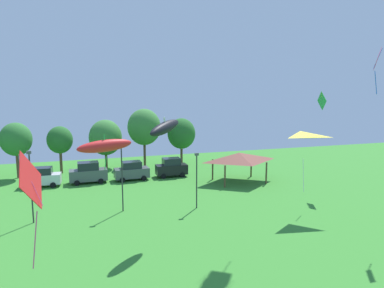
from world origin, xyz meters
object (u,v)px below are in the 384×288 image
parked_car_third_from_left (132,171)px  treeline_tree_5 (144,127)px  treeline_tree_2 (16,139)px  light_post_1 (197,177)px  parked_car_rightmost_in_row (171,167)px  light_post_2 (31,183)px  kite_flying_2 (105,146)px  treeline_tree_3 (60,140)px  treeline_tree_4 (105,138)px  kite_flying_4 (165,128)px  kite_flying_8 (322,101)px  parked_car_leftmost (42,177)px  parked_car_second_from_left (88,173)px  light_post_0 (122,171)px  park_pavilion (239,157)px  kite_flying_1 (31,184)px  kite_flying_0 (377,61)px  kite_flying_5 (300,144)px  treeline_tree_6 (181,134)px

parked_car_third_from_left → treeline_tree_5: treeline_tree_5 is taller
treeline_tree_2 → light_post_1: bearing=-45.7°
parked_car_rightmost_in_row → light_post_2: size_ratio=0.67×
kite_flying_2 → light_post_1: bearing=45.0°
treeline_tree_3 → treeline_tree_4: bearing=15.8°
parked_car_rightmost_in_row → treeline_tree_2: size_ratio=0.57×
kite_flying_4 → treeline_tree_2: kite_flying_4 is taller
kite_flying_4 → parked_car_third_from_left: kite_flying_4 is taller
kite_flying_8 → parked_car_leftmost: 32.73m
light_post_2 → treeline_tree_3: size_ratio=0.95×
parked_car_leftmost → parked_car_second_from_left: size_ratio=0.97×
light_post_0 → treeline_tree_3: bearing=108.5°
parked_car_third_from_left → kite_flying_2: bearing=-104.1°
park_pavilion → light_post_0: size_ratio=1.06×
kite_flying_2 → treeline_tree_5: (7.78, 29.65, -1.81)m
kite_flying_1 → treeline_tree_2: kite_flying_1 is taller
kite_flying_2 → kite_flying_8: kite_flying_8 is taller
kite_flying_1 → kite_flying_4: size_ratio=1.55×
kite_flying_4 → treeline_tree_4: 26.46m
kite_flying_0 → parked_car_second_from_left: bearing=134.2°
light_post_1 → light_post_0: bearing=168.8°
park_pavilion → kite_flying_8: bearing=-42.2°
treeline_tree_2 → light_post_0: bearing=-56.7°
kite_flying_8 → light_post_1: 16.50m
parked_car_third_from_left → parked_car_rightmost_in_row: bearing=-0.1°
kite_flying_4 → park_pavilion: 18.46m
kite_flying_0 → kite_flying_5: kite_flying_0 is taller
kite_flying_0 → treeline_tree_5: 32.81m
treeline_tree_3 → kite_flying_1: bearing=-89.1°
kite_flying_1 → parked_car_second_from_left: kite_flying_1 is taller
kite_flying_5 → park_pavilion: 10.99m
treeline_tree_2 → treeline_tree_3: 5.25m
light_post_1 → parked_car_third_from_left: bearing=108.4°
kite_flying_2 → parked_car_rightmost_in_row: (9.79, 21.63, -6.42)m
kite_flying_5 → treeline_tree_6: treeline_tree_6 is taller
parked_car_second_from_left → light_post_2: light_post_2 is taller
kite_flying_1 → treeline_tree_6: bearing=64.0°
parked_car_leftmost → treeline_tree_6: (19.20, 7.65, 3.54)m
kite_flying_2 → parked_car_second_from_left: bearing=91.5°
kite_flying_5 → kite_flying_8: size_ratio=2.22×
treeline_tree_6 → kite_flying_5: bearing=-79.1°
kite_flying_4 → kite_flying_1: bearing=-131.6°
parked_car_second_from_left → kite_flying_2: bearing=-89.2°
parked_car_rightmost_in_row → treeline_tree_4: bearing=133.7°
treeline_tree_4 → light_post_1: bearing=-72.5°
kite_flying_1 → parked_car_leftmost: bearing=95.0°
kite_flying_0 → park_pavilion: bearing=101.7°
kite_flying_8 → parked_car_rightmost_in_row: bearing=141.1°
kite_flying_5 → parked_car_second_from_left: kite_flying_5 is taller
kite_flying_4 → parked_car_rightmost_in_row: 19.86m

